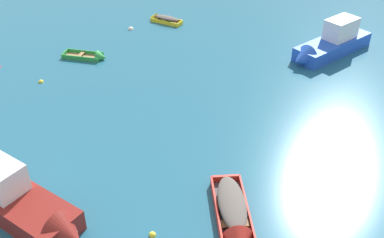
# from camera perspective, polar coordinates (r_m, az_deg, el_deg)

# --- Properties ---
(motor_launch_blue_back_row_left) EXTENTS (5.78, 6.31, 2.55)m
(motor_launch_blue_back_row_left) POSITION_cam_1_polar(r_m,az_deg,el_deg) (32.58, 16.58, 8.82)
(motor_launch_blue_back_row_left) COLOR blue
(motor_launch_blue_back_row_left) RESTS_ON ground_plane
(motor_launch_maroon_near_camera) EXTENTS (7.25, 4.60, 2.49)m
(motor_launch_maroon_near_camera) POSITION_cam_1_polar(r_m,az_deg,el_deg) (20.14, -20.59, -9.53)
(motor_launch_maroon_near_camera) COLOR maroon
(motor_launch_maroon_near_camera) RESTS_ON ground_plane
(rowboat_red_center) EXTENTS (2.29, 4.38, 1.20)m
(rowboat_red_center) POSITION_cam_1_polar(r_m,az_deg,el_deg) (18.85, 5.22, -12.11)
(rowboat_red_center) COLOR #4C4C51
(rowboat_red_center) RESTS_ON ground_plane
(rowboat_yellow_near_left) EXTENTS (2.87, 1.65, 0.77)m
(rowboat_yellow_near_left) POSITION_cam_1_polar(r_m,az_deg,el_deg) (36.81, -3.71, 12.25)
(rowboat_yellow_near_left) COLOR #99754C
(rowboat_yellow_near_left) RESTS_ON ground_plane
(rowboat_green_far_right) EXTENTS (3.01, 1.10, 0.89)m
(rowboat_green_far_right) POSITION_cam_1_polar(r_m,az_deg,el_deg) (31.60, -12.00, 7.51)
(rowboat_green_far_right) COLOR #99754C
(rowboat_green_far_right) RESTS_ON ground_plane
(mooring_buoy_near_foreground) EXTENTS (0.31, 0.31, 0.31)m
(mooring_buoy_near_foreground) POSITION_cam_1_polar(r_m,az_deg,el_deg) (29.66, -18.12, 4.34)
(mooring_buoy_near_foreground) COLOR yellow
(mooring_buoy_near_foreground) RESTS_ON ground_plane
(mooring_buoy_central) EXTENTS (0.29, 0.29, 0.29)m
(mooring_buoy_central) POSITION_cam_1_polar(r_m,az_deg,el_deg) (18.71, -4.90, -14.08)
(mooring_buoy_central) COLOR yellow
(mooring_buoy_central) RESTS_ON ground_plane
(mooring_buoy_between_boats_left) EXTENTS (0.41, 0.41, 0.41)m
(mooring_buoy_between_boats_left) POSITION_cam_1_polar(r_m,az_deg,el_deg) (35.70, -7.56, 10.90)
(mooring_buoy_between_boats_left) COLOR silver
(mooring_buoy_between_boats_left) RESTS_ON ground_plane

